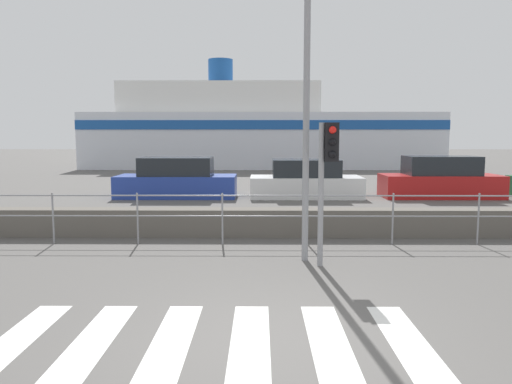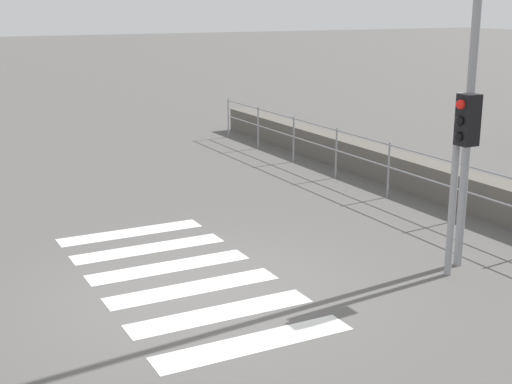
# 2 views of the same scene
# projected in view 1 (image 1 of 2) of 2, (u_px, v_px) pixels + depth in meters

# --- Properties ---
(ground_plane) EXTENTS (160.00, 160.00, 0.00)m
(ground_plane) POSITION_uv_depth(u_px,v_px,m) (269.00, 343.00, 5.66)
(ground_plane) COLOR #565451
(crosswalk) EXTENTS (4.95, 2.40, 0.01)m
(crosswalk) POSITION_uv_depth(u_px,v_px,m) (211.00, 342.00, 5.67)
(crosswalk) COLOR silver
(crosswalk) RESTS_ON ground_plane
(seawall) EXTENTS (22.47, 0.55, 0.64)m
(seawall) POSITION_uv_depth(u_px,v_px,m) (265.00, 222.00, 11.66)
(seawall) COLOR #605B54
(seawall) RESTS_ON ground_plane
(harbor_fence) EXTENTS (20.26, 0.04, 1.11)m
(harbor_fence) POSITION_uv_depth(u_px,v_px,m) (265.00, 210.00, 10.74)
(harbor_fence) COLOR gray
(harbor_fence) RESTS_ON ground_plane
(traffic_light_far) EXTENTS (0.34, 0.32, 2.57)m
(traffic_light_far) POSITION_uv_depth(u_px,v_px,m) (328.00, 161.00, 8.79)
(traffic_light_far) COLOR gray
(traffic_light_far) RESTS_ON ground_plane
(streetlamp) EXTENTS (0.32, 1.17, 6.84)m
(streetlamp) POSITION_uv_depth(u_px,v_px,m) (308.00, 30.00, 8.76)
(streetlamp) COLOR gray
(streetlamp) RESTS_ON ground_plane
(ferry_boat) EXTENTS (25.24, 7.01, 7.87)m
(ferry_boat) POSITION_uv_depth(u_px,v_px,m) (253.00, 132.00, 37.02)
(ferry_boat) COLOR silver
(ferry_boat) RESTS_ON ground_plane
(parked_car_blue) EXTENTS (4.50, 1.79, 1.52)m
(parked_car_blue) POSITION_uv_depth(u_px,v_px,m) (177.00, 180.00, 18.98)
(parked_car_blue) COLOR #233D9E
(parked_car_blue) RESTS_ON ground_plane
(parked_car_white) EXTENTS (4.20, 1.87, 1.44)m
(parked_car_white) POSITION_uv_depth(u_px,v_px,m) (306.00, 181.00, 18.94)
(parked_car_white) COLOR silver
(parked_car_white) RESTS_ON ground_plane
(parked_car_red) EXTENTS (4.39, 1.71, 1.57)m
(parked_car_red) POSITION_uv_depth(u_px,v_px,m) (440.00, 180.00, 18.89)
(parked_car_red) COLOR #B21919
(parked_car_red) RESTS_ON ground_plane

